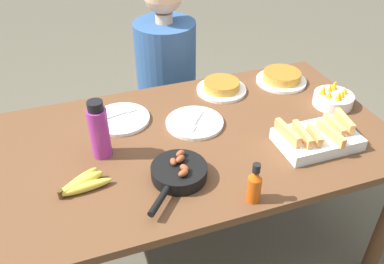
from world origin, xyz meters
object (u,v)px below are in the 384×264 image
at_px(banana_bunch, 81,184).
at_px(frittata_plate_center, 222,87).
at_px(skillet, 179,172).
at_px(frittata_plate_side, 282,78).
at_px(empty_plate_near_front, 121,119).
at_px(hot_sauce_bottle, 255,185).
at_px(empty_plate_far_left, 195,123).
at_px(melon_tray, 317,138).
at_px(fruit_bowl_mango, 333,98).
at_px(person_figure, 167,97).
at_px(water_bottle, 99,131).

relative_size(banana_bunch, frittata_plate_center, 0.82).
distance_m(banana_bunch, skillet, 0.35).
bearing_deg(banana_bunch, frittata_plate_side, 23.01).
bearing_deg(empty_plate_near_front, hot_sauce_bottle, -62.30).
height_order(banana_bunch, frittata_plate_side, frittata_plate_side).
height_order(empty_plate_near_front, empty_plate_far_left, same).
distance_m(empty_plate_near_front, hot_sauce_bottle, 0.72).
height_order(melon_tray, frittata_plate_side, melon_tray).
xyz_separation_m(fruit_bowl_mango, hot_sauce_bottle, (-0.63, -0.44, 0.03)).
relative_size(banana_bunch, empty_plate_near_front, 0.79).
relative_size(banana_bunch, melon_tray, 0.63).
height_order(melon_tray, frittata_plate_center, melon_tray).
bearing_deg(frittata_plate_side, skillet, -144.27).
xyz_separation_m(skillet, empty_plate_near_front, (-0.12, 0.45, -0.02)).
bearing_deg(skillet, person_figure, -152.84).
distance_m(empty_plate_far_left, fruit_bowl_mango, 0.67).
bearing_deg(banana_bunch, melon_tray, -3.60).
bearing_deg(hot_sauce_bottle, water_bottle, 136.68).
height_order(skillet, water_bottle, water_bottle).
xyz_separation_m(skillet, hot_sauce_bottle, (0.21, -0.19, 0.04)).
bearing_deg(frittata_plate_side, empty_plate_near_front, -175.09).
bearing_deg(hot_sauce_bottle, empty_plate_near_front, 117.70).
distance_m(empty_plate_far_left, hot_sauce_bottle, 0.50).
height_order(banana_bunch, empty_plate_far_left, banana_bunch).
xyz_separation_m(water_bottle, person_figure, (0.47, 0.73, -0.35)).
bearing_deg(water_bottle, frittata_plate_center, 25.39).
xyz_separation_m(banana_bunch, hot_sauce_bottle, (0.55, -0.26, 0.05)).
relative_size(frittata_plate_side, person_figure, 0.21).
bearing_deg(hot_sauce_bottle, banana_bunch, 155.02).
bearing_deg(melon_tray, fruit_bowl_mango, 44.21).
height_order(skillet, frittata_plate_side, skillet).
distance_m(melon_tray, empty_plate_near_front, 0.84).
bearing_deg(banana_bunch, hot_sauce_bottle, -24.98).
relative_size(skillet, empty_plate_far_left, 1.15).
distance_m(melon_tray, person_figure, 1.05).
distance_m(frittata_plate_center, empty_plate_far_left, 0.32).
xyz_separation_m(frittata_plate_center, water_bottle, (-0.64, -0.30, 0.09)).
bearing_deg(fruit_bowl_mango, empty_plate_far_left, 174.60).
bearing_deg(banana_bunch, water_bottle, 58.44).
height_order(empty_plate_near_front, hot_sauce_bottle, hot_sauce_bottle).
distance_m(banana_bunch, hot_sauce_bottle, 0.61).
relative_size(melon_tray, frittata_plate_side, 1.27).
xyz_separation_m(frittata_plate_side, fruit_bowl_mango, (0.12, -0.27, 0.01)).
bearing_deg(fruit_bowl_mango, person_figure, 130.17).
bearing_deg(skillet, fruit_bowl_mango, 147.26).
height_order(fruit_bowl_mango, water_bottle, water_bottle).
distance_m(empty_plate_near_front, water_bottle, 0.26).
distance_m(empty_plate_near_front, fruit_bowl_mango, 0.98).
bearing_deg(hot_sauce_bottle, melon_tray, 27.21).
height_order(frittata_plate_side, empty_plate_far_left, frittata_plate_side).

